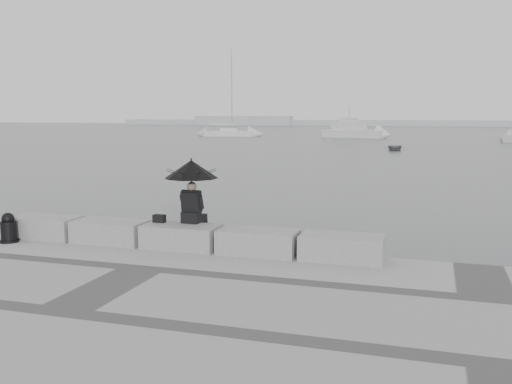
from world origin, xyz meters
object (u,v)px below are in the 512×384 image
(dinghy, at_px, (395,147))
(sailboat_left, at_px, (229,133))
(motor_cruiser, at_px, (355,131))
(mooring_bollard, at_px, (9,230))
(seated_person, at_px, (191,176))

(dinghy, bearing_deg, sailboat_left, 130.84)
(sailboat_left, bearing_deg, motor_cruiser, -9.74)
(dinghy, bearing_deg, mooring_bollard, -100.27)
(mooring_bollard, height_order, sailboat_left, sailboat_left)
(seated_person, distance_m, motor_cruiser, 70.67)
(sailboat_left, xyz_separation_m, dinghy, (26.16, -27.01, -0.27))
(mooring_bollard, bearing_deg, sailboat_left, 106.25)
(mooring_bollard, relative_size, sailboat_left, 0.05)
(sailboat_left, height_order, dinghy, sailboat_left)
(dinghy, bearing_deg, seated_person, -95.17)
(mooring_bollard, bearing_deg, dinghy, 82.97)
(sailboat_left, bearing_deg, seated_person, -81.15)
(sailboat_left, relative_size, motor_cruiser, 1.37)
(sailboat_left, bearing_deg, mooring_bollard, -84.30)
(mooring_bollard, distance_m, sailboat_left, 74.07)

